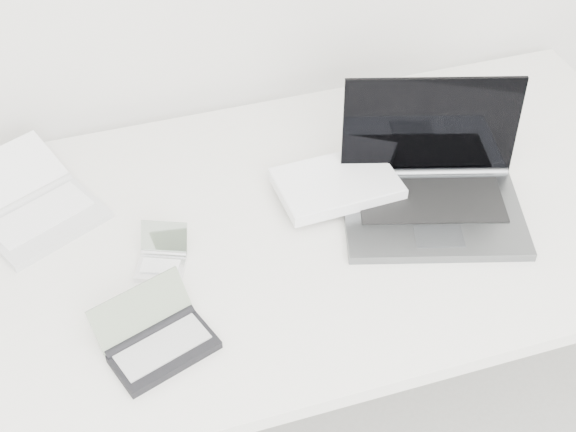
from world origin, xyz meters
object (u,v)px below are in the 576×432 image
object	(u,v)px
netbook_open_white	(34,208)
palmtop_charcoal	(158,341)
laptop_large	(404,188)
desk	(296,239)

from	to	relation	value
netbook_open_white	palmtop_charcoal	xyz separation A→B (m)	(0.17, -0.39, 0.00)
laptop_large	netbook_open_white	xyz separation A→B (m)	(-0.70, 0.18, -0.02)
netbook_open_white	palmtop_charcoal	bearing A→B (deg)	-93.07
desk	netbook_open_white	bearing A→B (deg)	160.17
desk	netbook_open_white	xyz separation A→B (m)	(-0.48, 0.17, 0.06)
netbook_open_white	palmtop_charcoal	size ratio (longest dim) A/B	1.66
laptop_large	palmtop_charcoal	size ratio (longest dim) A/B	2.34
netbook_open_white	laptop_large	bearing A→B (deg)	-41.15
laptop_large	palmtop_charcoal	bearing A→B (deg)	-142.24
desk	laptop_large	bearing A→B (deg)	-2.35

